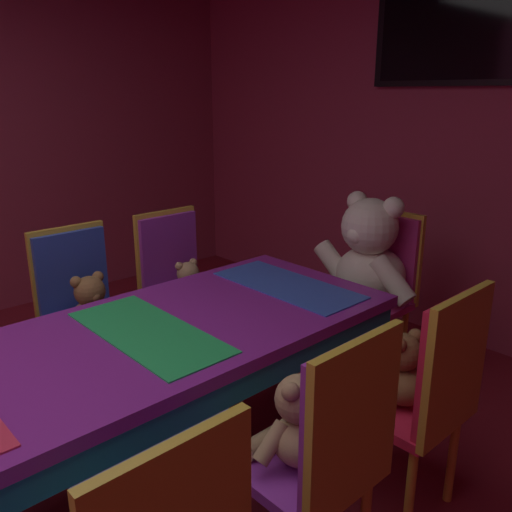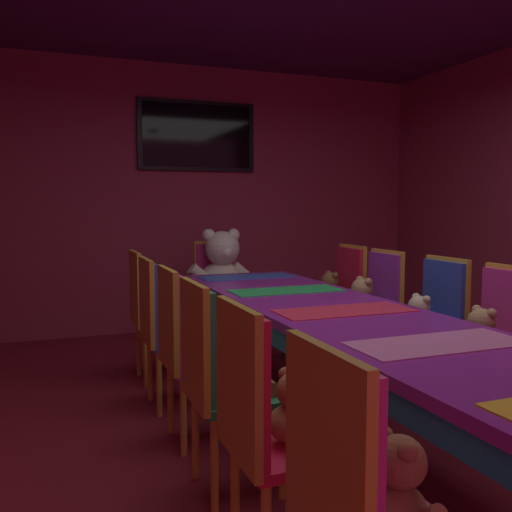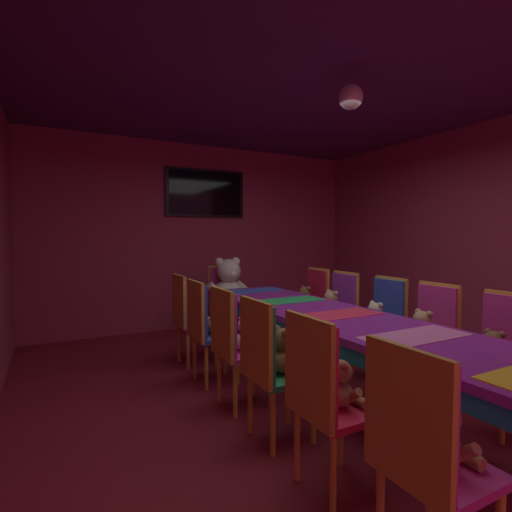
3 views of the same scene
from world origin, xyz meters
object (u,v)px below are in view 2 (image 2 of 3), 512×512
chair_left_5 (146,303)px  banquet_table (344,326)px  chair_right_2 (501,335)px  chair_right_5 (344,290)px  throne_chair (217,282)px  teddy_left_1 (296,412)px  teddy_right_5 (329,292)px  teddy_left_2 (242,363)px  chair_left_3 (182,338)px  chair_left_4 (159,318)px  chair_right_4 (378,301)px  chair_left_1 (259,411)px  teddy_right_3 (418,320)px  chair_left_2 (211,366)px  teddy_left_0 (401,493)px  chair_right_3 (436,316)px  teddy_left_5 (165,305)px  chair_left_0 (353,496)px  teddy_right_4 (361,302)px  wall_tv (197,136)px  king_teddy_bear (223,269)px  teddy_right_2 (480,338)px  teddy_left_3 (207,339)px  teddy_left_4 (181,317)px

chair_left_5 → banquet_table: bearing=-60.5°
chair_right_2 → chair_right_5: (0.01, 1.76, 0.00)m
chair_right_5 → throne_chair: bearing=-46.9°
teddy_left_1 → teddy_right_5: (1.42, 2.38, 0.02)m
teddy_left_2 → chair_left_3: chair_left_3 is taller
chair_left_4 → chair_right_4: 1.68m
chair_right_4 → throne_chair: size_ratio=1.00×
banquet_table → chair_left_1: bearing=-133.8°
chair_left_3 → teddy_right_3: size_ratio=3.19×
chair_left_2 → teddy_left_0: bearing=-82.9°
banquet_table → chair_left_3: (-0.85, 0.29, -0.06)m
chair_right_3 → teddy_left_5: bearing=-37.9°
chair_left_0 → chair_left_5: size_ratio=1.00×
chair_left_0 → teddy_right_4: (1.52, 2.45, 0.00)m
chair_right_5 → wall_tv: size_ratio=0.79×
chair_left_2 → chair_right_3: (1.70, 0.57, 0.00)m
teddy_right_4 → king_teddy_bear: bearing=-62.5°
teddy_right_3 → teddy_right_5: (0.00, 1.21, 0.01)m
chair_left_0 → teddy_right_3: 2.37m
chair_left_0 → chair_left_4: (-0.02, 2.40, 0.00)m
chair_right_3 → banquet_table: bearing=18.3°
teddy_left_1 → chair_right_2: size_ratio=0.29×
banquet_table → teddy_right_4: teddy_right_4 is taller
chair_left_5 → teddy_right_5: chair_left_5 is taller
teddy_left_1 → chair_right_2: (1.56, 0.61, 0.02)m
chair_left_4 → chair_left_3: bearing=-88.9°
chair_right_2 → teddy_left_1: bearing=21.5°
teddy_right_2 → teddy_left_5: bearing=-51.5°
chair_right_5 → teddy_right_2: bearing=85.1°
chair_left_0 → chair_left_3: same height
chair_right_5 → throne_chair: size_ratio=1.00×
chair_left_2 → chair_left_4: 1.18m
king_teddy_bear → teddy_left_0: bearing=-10.6°
chair_left_4 → chair_right_2: same height
chair_left_0 → chair_left_5: 3.00m
teddy_left_3 → chair_right_5: size_ratio=0.30×
teddy_left_4 → wall_tv: (0.71, 2.22, 1.46)m
teddy_right_3 → teddy_left_3: bearing=-0.4°
chair_left_1 → chair_left_3: same height
chair_left_4 → teddy_left_4: (0.15, -0.00, -0.00)m
chair_left_1 → king_teddy_bear: 3.24m
teddy_left_3 → teddy_left_5: teddy_left_3 is taller
chair_left_0 → teddy_right_3: bearing=49.2°
banquet_table → chair_right_3: 0.90m
teddy_left_4 → wall_tv: size_ratio=0.27×
chair_left_1 → chair_right_2: size_ratio=1.00×
chair_left_0 → chair_right_2: size_ratio=1.00×
chair_left_5 → chair_right_4: (1.66, -0.55, 0.00)m
chair_left_2 → teddy_right_5: bearing=48.8°
teddy_left_3 → chair_left_5: size_ratio=0.30×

